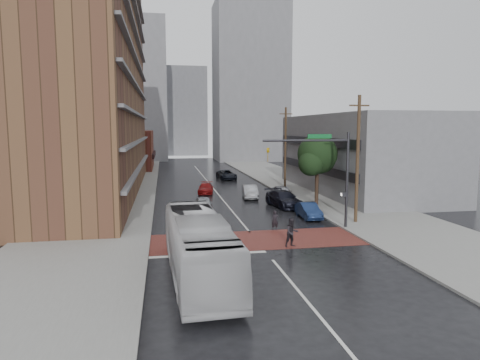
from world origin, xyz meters
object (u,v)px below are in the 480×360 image
object	(u,v)px
car_travel_b	(250,192)
suv_travel	(227,175)
pedestrian_b	(292,233)
pedestrian_a	(275,221)
car_parked_far	(283,193)
car_travel_a	(203,205)
car_travel_c	(206,188)
transit_bus	(199,247)
car_parked_near	(308,211)
car_parked_mid	(284,199)

from	to	relation	value
car_travel_b	suv_travel	xyz separation A→B (m)	(-0.03, 17.19, -0.01)
pedestrian_b	pedestrian_a	bearing A→B (deg)	79.30
car_parked_far	suv_travel	bearing A→B (deg)	96.42
car_travel_a	car_travel_c	size ratio (longest dim) A/B	0.99
pedestrian_a	car_travel_b	world-z (taller)	pedestrian_a
suv_travel	car_parked_far	distance (m)	18.82
transit_bus	car_parked_far	world-z (taller)	transit_bus
car_travel_a	car_parked_far	distance (m)	10.43
pedestrian_b	car_travel_b	distance (m)	18.88
pedestrian_b	car_parked_far	bearing A→B (deg)	66.19
car_travel_c	car_parked_far	distance (m)	9.48
transit_bus	pedestrian_a	world-z (taller)	transit_bus
transit_bus	car_travel_a	bearing A→B (deg)	81.44
pedestrian_a	car_travel_a	xyz separation A→B (m)	(-4.57, 7.57, -0.05)
pedestrian_a	car_parked_far	world-z (taller)	pedestrian_a
car_travel_b	car_parked_near	bearing A→B (deg)	-69.31
suv_travel	car_parked_mid	distance (m)	22.63
car_travel_c	car_parked_near	xyz separation A→B (m)	(7.12, -15.14, 0.05)
pedestrian_b	car_parked_near	xyz separation A→B (m)	(3.92, 8.10, -0.27)
car_travel_a	car_travel_b	bearing A→B (deg)	54.91
transit_bus	car_parked_near	world-z (taller)	transit_bus
car_travel_b	car_travel_c	distance (m)	6.17
pedestrian_b	transit_bus	bearing A→B (deg)	-153.57
suv_travel	car_parked_mid	xyz separation A→B (m)	(2.21, -22.52, 0.06)
pedestrian_a	car_travel_a	bearing A→B (deg)	126.98
transit_bus	pedestrian_a	bearing A→B (deg)	52.39
pedestrian_a	car_travel_b	bearing A→B (deg)	91.63
pedestrian_b	car_travel_a	distance (m)	12.80
car_parked_mid	car_travel_c	bearing A→B (deg)	113.85
pedestrian_a	car_parked_near	distance (m)	5.34
car_parked_far	transit_bus	bearing A→B (deg)	-119.13
pedestrian_a	car_parked_mid	world-z (taller)	car_parked_mid
pedestrian_b	car_parked_mid	world-z (taller)	pedestrian_b
car_parked_near	car_travel_c	bearing A→B (deg)	116.52
car_travel_b	car_parked_mid	bearing A→B (deg)	-61.63
transit_bus	car_parked_mid	distance (m)	20.51
pedestrian_b	car_parked_mid	distance (m)	13.92
car_travel_b	suv_travel	world-z (taller)	car_travel_b
car_parked_far	car_travel_c	bearing A→B (deg)	139.25
transit_bus	car_travel_c	distance (m)	28.02
car_travel_a	suv_travel	world-z (taller)	suv_travel
transit_bus	car_travel_a	world-z (taller)	transit_bus
pedestrian_a	pedestrian_b	distance (m)	4.40
car_parked_mid	car_parked_far	distance (m)	4.11
pedestrian_b	suv_travel	xyz separation A→B (m)	(1.10, 36.04, -0.22)
car_travel_c	suv_travel	xyz separation A→B (m)	(4.30, 12.80, 0.10)
car_travel_c	car_parked_mid	distance (m)	11.70
transit_bus	car_travel_b	world-z (taller)	transit_bus
car_parked_near	car_parked_mid	xyz separation A→B (m)	(-0.61, 5.42, 0.11)
transit_bus	car_parked_far	bearing A→B (deg)	61.86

